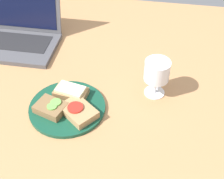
{
  "coord_description": "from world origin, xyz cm",
  "views": [
    {
      "loc": [
        18.5,
        -71.9,
        75.59
      ],
      "look_at": [
        6.55,
        -0.72,
        8.0
      ],
      "focal_mm": 50.0,
      "sensor_mm": 36.0,
      "label": 1
    }
  ],
  "objects": [
    {
      "name": "sandwich_with_cucumber",
      "position": [
        -11.24,
        -9.31,
        5.52
      ],
      "size": [
        10.88,
        9.59,
        3.01
      ],
      "color": "brown",
      "rests_on": "plate"
    },
    {
      "name": "laptop",
      "position": [
        -36.51,
        25.92,
        7.26
      ],
      "size": [
        33.19,
        26.26,
        21.33
      ],
      "color": "#4C4C51",
      "rests_on": "wooden_table"
    },
    {
      "name": "sandwich_with_tomato",
      "position": [
        -2.52,
        -9.29,
        5.48
      ],
      "size": [
        13.56,
        13.06,
        3.0
      ],
      "color": "#A88456",
      "rests_on": "plate"
    },
    {
      "name": "wine_glass",
      "position": [
        19.99,
        5.32,
        12.07
      ],
      "size": [
        8.23,
        8.23,
        13.1
      ],
      "color": "white",
      "rests_on": "wooden_table"
    },
    {
      "name": "plate",
      "position": [
        -6.89,
        -6.76,
        3.59
      ],
      "size": [
        24.29,
        24.29,
        1.18
      ],
      "primitive_type": "cylinder",
      "color": "#144733",
      "rests_on": "wooden_table"
    },
    {
      "name": "sandwich_with_cheese",
      "position": [
        -6.91,
        -1.66,
        5.68
      ],
      "size": [
        11.35,
        7.59,
        3.21
      ],
      "color": "#937047",
      "rests_on": "plate"
    },
    {
      "name": "wooden_table",
      "position": [
        0.0,
        0.0,
        1.5
      ],
      "size": [
        140.0,
        140.0,
        3.0
      ],
      "primitive_type": "cube",
      "color": "#B27F51",
      "rests_on": "ground"
    }
  ]
}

